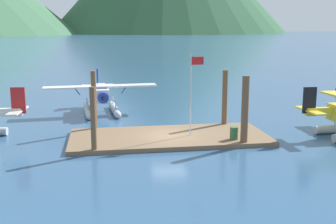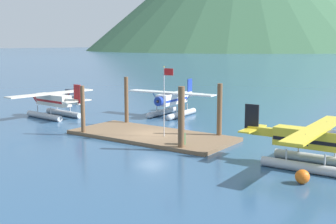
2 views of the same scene
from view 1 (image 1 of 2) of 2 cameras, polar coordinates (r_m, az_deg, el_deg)
ground_plane at (r=30.76m, az=0.15°, el=-3.69°), size 1200.00×1200.00×0.00m
dock_platform at (r=30.72m, az=0.15°, el=-3.42°), size 14.29×6.25×0.30m
piling_near_left at (r=27.12m, az=-10.08°, el=-1.20°), size 0.37×0.37×4.37m
piling_near_right at (r=28.89m, az=10.37°, el=0.07°), size 0.49×0.49×4.86m
piling_far_left at (r=32.83m, az=-9.98°, el=1.37°), size 0.39×0.39×4.77m
piling_far_right at (r=34.13m, az=7.69°, el=1.75°), size 0.43×0.43×4.68m
flagpole at (r=30.01m, az=3.35°, el=3.62°), size 0.95×0.10×5.85m
fuel_drum at (r=29.84m, az=8.93°, el=-2.85°), size 0.62×0.62×0.88m
seaplane_white_bow_left at (r=40.00m, az=-9.08°, el=2.04°), size 10.47×7.97×3.84m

